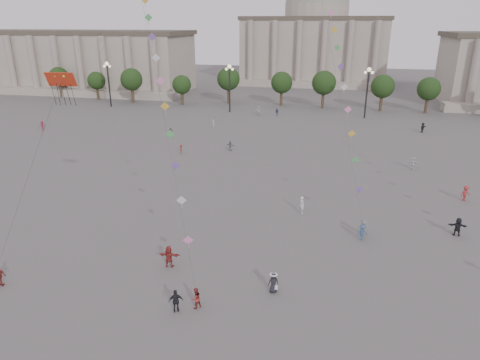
# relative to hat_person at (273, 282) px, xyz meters

# --- Properties ---
(ground) EXTENTS (360.00, 360.00, 0.00)m
(ground) POSITION_rel_hat_person_xyz_m (-5.28, -2.74, -0.88)
(ground) COLOR #4F4D4A
(ground) RESTS_ON ground
(hall_west) EXTENTS (84.00, 26.22, 17.20)m
(hall_west) POSITION_rel_hat_person_xyz_m (-80.28, 91.15, 7.55)
(hall_west) COLOR #9D9384
(hall_west) RESTS_ON ground
(hall_central) EXTENTS (48.30, 34.30, 35.50)m
(hall_central) POSITION_rel_hat_person_xyz_m (-5.28, 126.48, 13.35)
(hall_central) COLOR #9D9384
(hall_central) RESTS_ON ground
(tree_row) EXTENTS (137.12, 5.12, 8.00)m
(tree_row) POSITION_rel_hat_person_xyz_m (-5.28, 75.26, 4.51)
(tree_row) COLOR #3B2B1D
(tree_row) RESTS_ON ground
(lamp_post_far_west) EXTENTS (2.00, 0.90, 10.65)m
(lamp_post_far_west) POSITION_rel_hat_person_xyz_m (-50.28, 67.26, 6.47)
(lamp_post_far_west) COLOR #262628
(lamp_post_far_west) RESTS_ON ground
(lamp_post_mid_west) EXTENTS (2.00, 0.90, 10.65)m
(lamp_post_mid_west) POSITION_rel_hat_person_xyz_m (-20.28, 67.26, 6.47)
(lamp_post_mid_west) COLOR #262628
(lamp_post_mid_west) RESTS_ON ground
(lamp_post_mid_east) EXTENTS (2.00, 0.90, 10.65)m
(lamp_post_mid_east) POSITION_rel_hat_person_xyz_m (9.72, 67.26, 6.47)
(lamp_post_mid_east) COLOR #262628
(lamp_post_mid_east) RESTS_ON ground
(person_crowd_0) EXTENTS (1.07, 0.68, 1.70)m
(person_crowd_0) POSITION_rel_hat_person_xyz_m (-9.08, 65.26, -0.03)
(person_crowd_0) COLOR navy
(person_crowd_0) RESTS_ON ground
(person_crowd_2) EXTENTS (1.30, 1.38, 1.88)m
(person_crowd_2) POSITION_rel_hat_person_xyz_m (-50.71, 41.82, 0.06)
(person_crowd_2) COLOR maroon
(person_crowd_2) RESTS_ON ground
(person_crowd_3) EXTENTS (1.76, 0.66, 1.86)m
(person_crowd_3) POSITION_rel_hat_person_xyz_m (16.00, 13.15, 0.05)
(person_crowd_3) COLOR black
(person_crowd_3) RESTS_ON ground
(person_crowd_4) EXTENTS (1.84, 1.13, 1.89)m
(person_crowd_4) POSITION_rel_hat_person_xyz_m (-13.16, 65.26, 0.06)
(person_crowd_4) COLOR silver
(person_crowd_4) RESTS_ON ground
(person_crowd_6) EXTENTS (1.26, 0.97, 1.72)m
(person_crowd_6) POSITION_rel_hat_person_xyz_m (7.09, 11.00, -0.02)
(person_crowd_6) COLOR slate
(person_crowd_6) RESTS_ON ground
(person_crowd_7) EXTENTS (1.69, 1.15, 1.75)m
(person_crowd_7) POSITION_rel_hat_person_xyz_m (14.80, 33.38, -0.00)
(person_crowd_7) COLOR silver
(person_crowd_7) RESTS_ON ground
(person_crowd_8) EXTENTS (1.38, 1.18, 1.85)m
(person_crowd_8) POSITION_rel_hat_person_xyz_m (18.97, 22.62, 0.05)
(person_crowd_8) COLOR #9E2C2B
(person_crowd_8) RESTS_ON ground
(person_crowd_9) EXTENTS (1.49, 1.71, 1.86)m
(person_crowd_9) POSITION_rel_hat_person_xyz_m (19.74, 56.34, 0.05)
(person_crowd_9) COLOR #222428
(person_crowd_9) RESTS_ON ground
(person_crowd_10) EXTENTS (0.62, 0.74, 1.71)m
(person_crowd_10) POSITION_rel_hat_person_xyz_m (-19.46, 50.87, -0.02)
(person_crowd_10) COLOR beige
(person_crowd_10) RESTS_ON ground
(person_crowd_12) EXTENTS (1.51, 0.78, 1.56)m
(person_crowd_12) POSITION_rel_hat_person_xyz_m (-12.55, 36.73, -0.10)
(person_crowd_12) COLOR slate
(person_crowd_12) RESTS_ON ground
(person_crowd_13) EXTENTS (0.76, 0.83, 1.91)m
(person_crowd_13) POSITION_rel_hat_person_xyz_m (0.83, 15.08, 0.08)
(person_crowd_13) COLOR silver
(person_crowd_13) RESTS_ON ground
(person_crowd_16) EXTENTS (1.06, 0.71, 1.68)m
(person_crowd_16) POSITION_rel_hat_person_xyz_m (-25.21, 42.99, -0.04)
(person_crowd_16) COLOR slate
(person_crowd_16) RESTS_ON ground
(person_crowd_17) EXTENTS (0.87, 1.11, 1.50)m
(person_crowd_17) POSITION_rel_hat_person_xyz_m (-19.61, 33.25, -0.13)
(person_crowd_17) COLOR maroon
(person_crowd_17) RESTS_ON ground
(tourist_2) EXTENTS (1.83, 0.75, 1.92)m
(tourist_2) POSITION_rel_hat_person_xyz_m (-9.14, 1.69, 0.08)
(tourist_2) COLOR maroon
(tourist_2) RESTS_ON ground
(tourist_4) EXTENTS (1.14, 0.82, 1.80)m
(tourist_4) POSITION_rel_hat_person_xyz_m (-6.41, -3.88, 0.02)
(tourist_4) COLOR black
(tourist_4) RESTS_ON ground
(kite_flyer_0) EXTENTS (0.98, 1.00, 1.62)m
(kite_flyer_0) POSITION_rel_hat_person_xyz_m (-5.17, -3.14, -0.07)
(kite_flyer_0) COLOR maroon
(kite_flyer_0) RESTS_ON ground
(kite_flyer_1) EXTENTS (1.18, 0.95, 1.59)m
(kite_flyer_1) POSITION_rel_hat_person_xyz_m (6.95, 10.15, -0.08)
(kite_flyer_1) COLOR #345075
(kite_flyer_1) RESTS_ON ground
(hat_person) EXTENTS (0.96, 0.82, 1.69)m
(hat_person) POSITION_rel_hat_person_xyz_m (0.00, 0.00, 0.00)
(hat_person) COLOR black
(hat_person) RESTS_ON ground
(dragon_kite) EXTENTS (3.78, 2.24, 15.49)m
(dragon_kite) POSITION_rel_hat_person_xyz_m (-15.79, -0.18, 13.99)
(dragon_kite) COLOR #A92912
(dragon_kite) RESTS_ON ground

